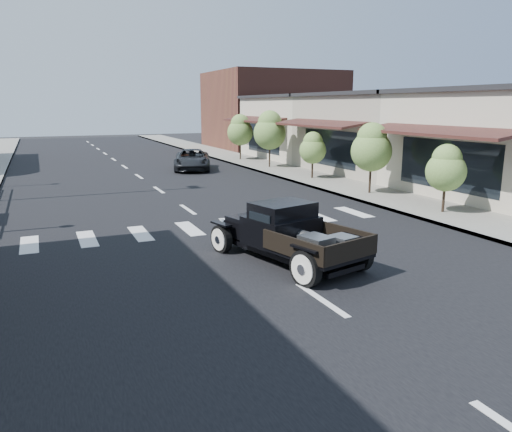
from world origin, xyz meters
name	(u,v)px	position (x,y,z in m)	size (l,w,h in m)	color
ground	(262,260)	(0.00, 0.00, 0.00)	(120.00, 120.00, 0.00)	black
road	(146,182)	(0.00, 15.00, 0.01)	(14.00, 80.00, 0.02)	black
road_markings	(169,197)	(0.00, 10.00, 0.00)	(12.00, 60.00, 0.06)	silver
sidewalk_right	(289,172)	(8.50, 15.00, 0.07)	(3.00, 80.00, 0.15)	gray
storefront_mid	(400,134)	(15.00, 13.00, 2.25)	(10.00, 9.00, 4.50)	#A09786
storefront_far	(323,128)	(15.00, 22.00, 2.25)	(10.00, 9.00, 4.50)	beige
far_building_right	(273,110)	(15.50, 32.00, 3.50)	(11.00, 10.00, 7.00)	brown
small_tree_a	(445,180)	(8.30, 2.28, 1.34)	(1.43, 1.43, 2.38)	olive
small_tree_b	(371,159)	(8.30, 6.74, 1.64)	(1.79, 1.79, 2.99)	olive
small_tree_c	(313,156)	(8.30, 11.86, 1.33)	(1.42, 1.42, 2.37)	olive
small_tree_d	(270,140)	(8.30, 17.28, 1.84)	(2.03, 2.03, 3.39)	olive
small_tree_e	(240,138)	(8.30, 22.26, 1.69)	(1.85, 1.85, 3.09)	olive
hotrod_pickup	(288,233)	(0.53, -0.42, 0.79)	(2.13, 4.57, 1.59)	black
second_car	(192,160)	(3.64, 18.70, 0.64)	(2.12, 4.60, 1.28)	black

